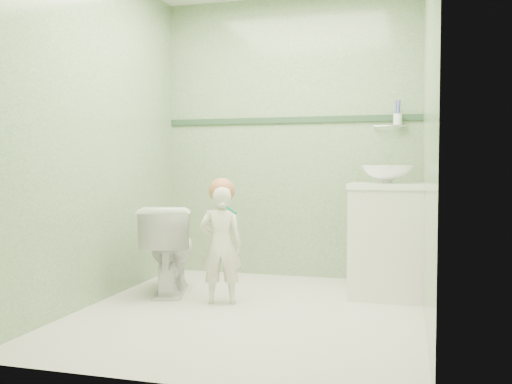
% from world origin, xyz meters
% --- Properties ---
extents(ground, '(2.50, 2.50, 0.00)m').
position_xyz_m(ground, '(0.00, 0.00, 0.00)').
color(ground, beige).
rests_on(ground, ground).
extents(room_shell, '(2.50, 2.54, 2.40)m').
position_xyz_m(room_shell, '(0.00, 0.00, 1.20)').
color(room_shell, gray).
rests_on(room_shell, ground).
extents(trim_stripe, '(2.20, 0.02, 0.05)m').
position_xyz_m(trim_stripe, '(0.00, 1.24, 1.35)').
color(trim_stripe, '#2C4931').
rests_on(trim_stripe, room_shell).
extents(vanity, '(0.52, 0.50, 0.80)m').
position_xyz_m(vanity, '(0.84, 0.70, 0.40)').
color(vanity, white).
rests_on(vanity, ground).
extents(counter, '(0.54, 0.52, 0.04)m').
position_xyz_m(counter, '(0.84, 0.70, 0.81)').
color(counter, white).
rests_on(counter, vanity).
extents(basin, '(0.37, 0.37, 0.13)m').
position_xyz_m(basin, '(0.84, 0.70, 0.89)').
color(basin, white).
rests_on(basin, counter).
extents(faucet, '(0.03, 0.13, 0.18)m').
position_xyz_m(faucet, '(0.84, 0.89, 0.97)').
color(faucet, silver).
rests_on(faucet, counter).
extents(cup_holder, '(0.26, 0.07, 0.21)m').
position_xyz_m(cup_holder, '(0.89, 1.18, 1.33)').
color(cup_holder, silver).
rests_on(cup_holder, room_shell).
extents(toilet, '(0.54, 0.73, 0.66)m').
position_xyz_m(toilet, '(-0.74, 0.38, 0.33)').
color(toilet, white).
rests_on(toilet, ground).
extents(toddler, '(0.34, 0.27, 0.82)m').
position_xyz_m(toddler, '(-0.26, 0.17, 0.41)').
color(toddler, beige).
rests_on(toddler, ground).
extents(hair_cap, '(0.18, 0.18, 0.18)m').
position_xyz_m(hair_cap, '(-0.26, 0.19, 0.78)').
color(hair_cap, '#AB643F').
rests_on(hair_cap, toddler).
extents(teal_toothbrush, '(0.11, 0.14, 0.08)m').
position_xyz_m(teal_toothbrush, '(-0.15, 0.07, 0.66)').
color(teal_toothbrush, '#08815D').
rests_on(teal_toothbrush, toddler).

